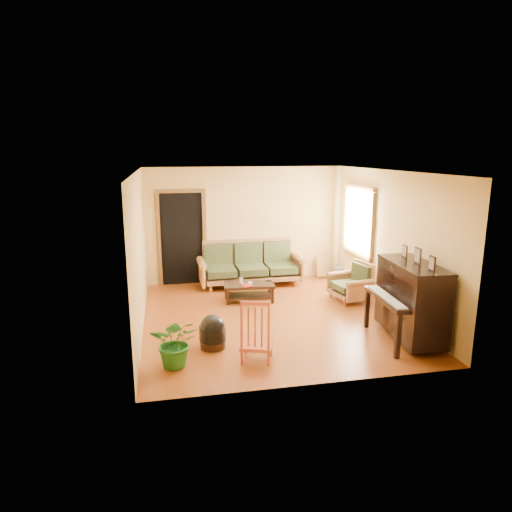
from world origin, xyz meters
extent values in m
plane|color=#6A2C0D|center=(0.00, 0.00, 0.00)|extent=(5.00, 5.00, 0.00)
cube|color=black|center=(-1.45, 2.48, 1.02)|extent=(1.08, 0.16, 2.05)
cube|color=white|center=(2.21, 1.30, 1.50)|extent=(0.12, 1.36, 1.46)
cube|color=brown|center=(0.03, 2.07, 0.49)|extent=(2.29, 1.00, 0.97)
cube|color=black|center=(-0.22, 0.99, 0.18)|extent=(1.03, 0.62, 0.36)
cube|color=brown|center=(1.76, 0.60, 0.39)|extent=(0.86, 0.89, 0.78)
cube|color=black|center=(1.91, -1.44, 0.63)|extent=(0.94, 1.48, 1.26)
cylinder|color=black|center=(-1.17, -1.11, 0.19)|extent=(0.42, 0.42, 0.39)
cube|color=maroon|center=(-0.60, -1.65, 0.47)|extent=(0.57, 0.60, 0.94)
cube|color=#B0893A|center=(1.87, 2.37, 0.27)|extent=(0.41, 0.13, 0.53)
cylinder|color=#2E4E8B|center=(2.14, 2.18, 0.14)|extent=(0.25, 0.25, 0.28)
imported|color=#1B5618|center=(-1.73, -1.63, 0.36)|extent=(0.74, 0.67, 0.73)
imported|color=#9F2315|center=(-0.36, 0.81, 0.37)|extent=(0.21, 0.25, 0.02)
cylinder|color=silver|center=(-0.37, 1.03, 0.41)|extent=(0.07, 0.07, 0.11)
cylinder|color=silver|center=(-0.22, 0.88, 0.39)|extent=(0.11, 0.11, 0.06)
cube|color=black|center=(0.22, 1.07, 0.37)|extent=(0.14, 0.05, 0.01)
camera|label=1|loc=(-1.82, -7.59, 2.93)|focal=32.00mm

